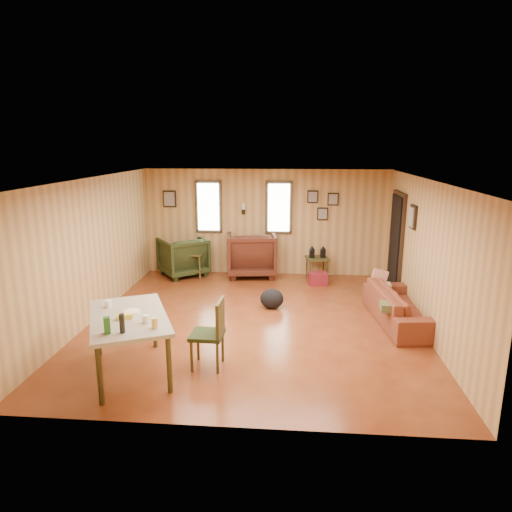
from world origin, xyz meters
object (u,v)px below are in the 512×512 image
(recliner_green, at_px, (183,255))
(end_table, at_px, (192,260))
(side_table, at_px, (317,256))
(dining_table, at_px, (129,321))
(sofa, at_px, (402,301))
(recliner_brown, at_px, (252,252))

(recliner_green, relative_size, end_table, 1.37)
(recliner_green, bearing_deg, side_table, 142.10)
(end_table, distance_m, side_table, 2.81)
(recliner_green, relative_size, dining_table, 0.54)
(end_table, height_order, side_table, side_table)
(sofa, relative_size, side_table, 2.62)
(sofa, height_order, dining_table, dining_table)
(recliner_green, bearing_deg, sofa, 112.95)
(recliner_green, distance_m, end_table, 0.28)
(recliner_brown, bearing_deg, end_table, 2.92)
(recliner_brown, distance_m, end_table, 1.36)
(sofa, distance_m, end_table, 4.75)
(side_table, height_order, dining_table, dining_table)
(recliner_brown, bearing_deg, side_table, 165.86)
(recliner_green, xyz_separation_m, side_table, (3.04, -0.06, 0.03))
(end_table, distance_m, dining_table, 4.49)
(recliner_brown, distance_m, recliner_green, 1.57)
(recliner_brown, height_order, end_table, recliner_brown)
(end_table, relative_size, dining_table, 0.39)
(recliner_green, height_order, side_table, recliner_green)
(end_table, bearing_deg, recliner_brown, 10.23)
(recliner_brown, xyz_separation_m, side_table, (1.48, -0.18, -0.04))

